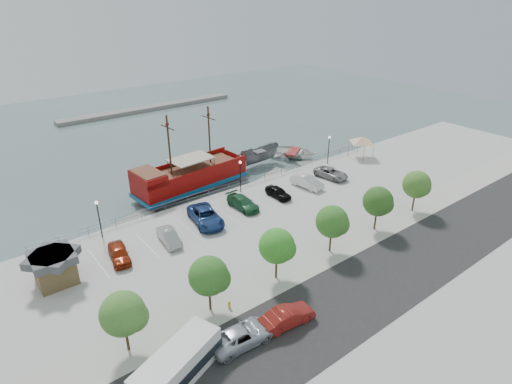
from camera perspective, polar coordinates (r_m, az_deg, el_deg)
ground at (r=50.92m, az=2.27°, el=-3.52°), size 160.00×160.00×0.00m
land_slab at (r=39.90m, az=22.64°, el=-14.47°), size 100.00×58.00×1.20m
street at (r=41.42m, az=16.87°, el=-10.72°), size 100.00×8.00×0.04m
sidewalk at (r=44.34m, az=10.66°, el=-7.31°), size 100.00×4.00×0.05m
seawall_railing at (r=55.76m, az=-2.84°, el=0.95°), size 50.00×0.06×1.00m
far_shore at (r=100.00m, az=-13.99°, el=10.82°), size 40.00×3.00×0.80m
pirate_ship at (r=58.30m, az=-7.62°, el=2.31°), size 18.28×6.47×11.41m
patrol_boat at (r=65.72m, az=0.48°, el=4.74°), size 7.01×3.01×2.66m
speedboat at (r=68.88m, az=4.93°, el=5.18°), size 8.79×9.40×1.59m
dock_west at (r=51.73m, az=-16.72°, el=-3.95°), size 7.10×4.17×0.39m
dock_mid at (r=61.33m, az=1.98°, el=1.99°), size 6.85×4.11×0.38m
dock_east at (r=67.22m, az=8.12°, el=3.92°), size 6.51×3.78×0.36m
shed at (r=42.15m, az=-25.31°, el=-9.03°), size 3.61×3.61×2.94m
canopy_tent at (r=67.49m, az=13.99°, el=7.16°), size 5.02×5.02×3.71m
street_van at (r=33.15m, az=-1.95°, el=-18.58°), size 5.26×2.68×1.42m
street_sedan at (r=34.61m, az=4.19°, el=-16.25°), size 4.68×2.01×1.50m
shuttle_bus at (r=30.99m, az=-10.46°, el=-21.91°), size 7.24×4.64×2.41m
fire_hydrant at (r=36.21m, az=-3.58°, el=-14.75°), size 0.24×0.24×0.69m
lamp_post_left at (r=46.73m, az=-20.30°, el=-2.61°), size 0.36×0.36×4.28m
lamp_post_mid at (r=53.81m, az=-2.09°, el=2.83°), size 0.36×0.36×4.28m
lamp_post_right at (r=63.81m, az=9.70°, el=6.21°), size 0.36×0.36×4.28m
tree_a at (r=32.20m, az=-17.03°, el=-15.33°), size 3.30×3.20×5.00m
tree_b at (r=34.39m, az=-6.06°, el=-11.16°), size 3.30×3.20×5.00m
tree_c at (r=37.77m, az=3.02°, el=-7.29°), size 3.30×3.20×5.00m
tree_d at (r=42.05m, az=10.31°, el=-4.00°), size 3.30×3.20×5.00m
tree_e at (r=46.99m, az=16.12°, el=-1.31°), size 3.30×3.20×5.00m
tree_f at (r=52.41m, az=20.76°, el=0.86°), size 3.30×3.20×5.00m
parked_car_a at (r=43.51m, az=-17.79°, el=-7.81°), size 2.43×4.45×1.43m
parked_car_b at (r=44.97m, az=-11.52°, el=-5.88°), size 1.88×4.28×1.37m
parked_car_c at (r=47.84m, az=-6.73°, el=-3.24°), size 3.85×6.39×1.66m
parked_car_d at (r=50.74m, az=-1.77°, el=-1.45°), size 2.10×4.88×1.40m
parked_car_e at (r=53.44m, az=2.97°, el=-0.04°), size 1.59×3.90×1.32m
parked_car_f at (r=56.44m, az=6.79°, el=1.38°), size 2.19×4.80×1.53m
parked_car_g at (r=59.75m, az=9.97°, el=2.49°), size 2.93×5.16×1.36m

